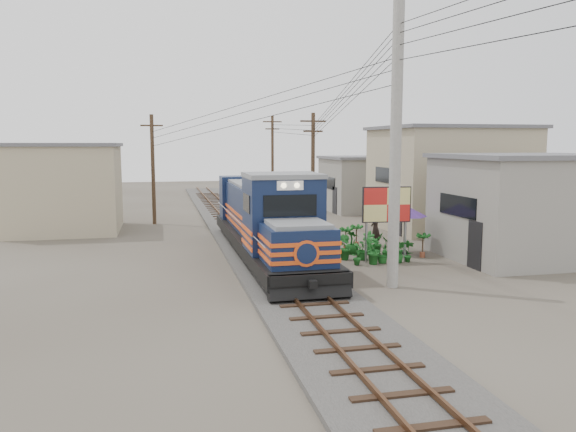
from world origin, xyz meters
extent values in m
plane|color=#473F35|center=(0.00, 0.00, 0.00)|extent=(120.00, 120.00, 0.00)
cube|color=#595651|center=(0.00, 10.00, 0.08)|extent=(3.60, 70.00, 0.16)
cube|color=#51331E|center=(-0.54, 10.00, 0.26)|extent=(0.08, 70.00, 0.12)
cube|color=#51331E|center=(0.54, 10.00, 0.26)|extent=(0.08, 70.00, 0.12)
cube|color=black|center=(0.00, 5.69, 0.76)|extent=(2.84, 15.67, 0.54)
cube|color=black|center=(0.00, 0.79, 0.47)|extent=(2.15, 3.13, 0.64)
cube|color=black|center=(0.00, 10.59, 0.47)|extent=(2.15, 3.13, 0.64)
cube|color=#101B3A|center=(0.00, -0.38, 1.59)|extent=(2.33, 2.35, 1.47)
cube|color=#101B3A|center=(0.00, 2.07, 2.38)|extent=(2.78, 2.55, 3.04)
cube|color=slate|center=(0.00, 2.07, 3.94)|extent=(2.84, 2.67, 0.18)
cube|color=black|center=(0.00, 0.78, 2.92)|extent=(1.99, 0.06, 0.78)
cube|color=white|center=(0.00, 0.77, 3.65)|extent=(0.98, 0.06, 0.34)
cube|color=#101B3A|center=(0.00, 8.14, 1.99)|extent=(2.22, 9.60, 2.25)
cube|color=slate|center=(0.00, 8.14, 3.16)|extent=(1.99, 9.60, 0.18)
cube|color=#EB4D16|center=(0.00, 5.69, 1.30)|extent=(2.88, 15.67, 0.14)
cube|color=#EB4D16|center=(0.00, 5.69, 1.59)|extent=(2.88, 15.67, 0.14)
cube|color=#EB4D16|center=(0.00, 5.69, 1.89)|extent=(2.88, 15.67, 0.14)
cylinder|color=#9E9B93|center=(3.50, -0.50, 5.00)|extent=(0.40, 0.40, 10.00)
cylinder|color=#4C3826|center=(4.50, 14.00, 3.50)|extent=(0.24, 0.24, 7.00)
cube|color=#4C3826|center=(4.50, 14.00, 6.50)|extent=(1.60, 0.10, 0.10)
cube|color=#4C3826|center=(4.50, 14.00, 5.90)|extent=(1.20, 0.10, 0.10)
cylinder|color=#4C3826|center=(4.80, 28.00, 3.75)|extent=(0.24, 0.24, 7.50)
cube|color=#4C3826|center=(4.80, 28.00, 7.00)|extent=(1.60, 0.10, 0.10)
cube|color=#4C3826|center=(4.80, 28.00, 6.40)|extent=(1.20, 0.10, 0.10)
cylinder|color=#4C3826|center=(-5.00, 18.00, 3.50)|extent=(0.24, 0.24, 7.00)
cube|color=#4C3826|center=(-5.00, 18.00, 6.50)|extent=(1.60, 0.10, 0.10)
cube|color=#4C3826|center=(-5.00, 18.00, 5.90)|extent=(1.20, 0.10, 0.10)
cube|color=gray|center=(11.50, 3.00, 2.25)|extent=(7.00, 6.00, 4.50)
cube|color=slate|center=(11.50, 3.00, 4.60)|extent=(7.35, 6.30, 0.20)
cube|color=black|center=(7.98, 3.00, 2.48)|extent=(0.05, 3.00, 0.90)
cube|color=tan|center=(12.50, 12.00, 3.00)|extent=(8.00, 7.00, 6.00)
cube|color=slate|center=(12.50, 12.00, 6.10)|extent=(8.40, 7.35, 0.20)
cube|color=black|center=(8.48, 12.00, 3.30)|extent=(0.05, 3.50, 0.90)
cube|color=gray|center=(11.00, 22.00, 2.00)|extent=(6.00, 6.00, 4.00)
cube|color=slate|center=(11.00, 22.00, 4.10)|extent=(6.30, 6.30, 0.20)
cube|color=black|center=(7.98, 22.00, 2.20)|extent=(0.05, 3.00, 0.90)
cube|color=tan|center=(-10.00, 16.00, 2.50)|extent=(6.00, 6.00, 5.00)
cube|color=slate|center=(-10.00, 16.00, 5.10)|extent=(6.30, 6.30, 0.20)
cube|color=black|center=(-13.02, 16.00, 2.75)|extent=(0.05, 3.00, 0.90)
cylinder|color=#99999E|center=(4.08, 3.70, 1.22)|extent=(0.10, 0.10, 2.44)
cylinder|color=#99999E|center=(5.82, 3.53, 1.22)|extent=(0.10, 0.10, 2.44)
cube|color=black|center=(4.95, 3.62, 2.54)|extent=(2.15, 0.33, 1.56)
cube|color=red|center=(4.95, 3.59, 2.54)|extent=(2.05, 0.28, 1.46)
cylinder|color=black|center=(6.54, 5.22, 0.05)|extent=(0.42, 0.42, 0.10)
cylinder|color=#99999E|center=(6.54, 5.22, 1.05)|extent=(0.05, 0.05, 2.10)
cone|color=#4D2B81|center=(6.54, 5.22, 2.05)|extent=(2.76, 2.76, 0.52)
imported|color=black|center=(5.98, 7.39, 0.91)|extent=(0.78, 0.77, 1.82)
imported|color=#1A5B1E|center=(3.51, 3.27, 0.54)|extent=(0.62, 0.68, 1.08)
imported|color=#1A5B1E|center=(4.19, 3.27, 0.57)|extent=(0.73, 0.64, 1.14)
imported|color=#1A5B1E|center=(4.77, 3.41, 0.39)|extent=(0.88, 0.91, 0.78)
imported|color=#1A5B1E|center=(5.43, 3.35, 0.41)|extent=(0.53, 0.53, 0.83)
imported|color=#1A5B1E|center=(5.92, 3.38, 0.50)|extent=(0.63, 0.61, 1.00)
imported|color=#1A5B1E|center=(3.34, 4.53, 0.56)|extent=(0.69, 0.75, 1.12)
imported|color=#1A5B1E|center=(4.10, 4.34, 0.48)|extent=(0.75, 0.86, 0.95)
imported|color=#1A5B1E|center=(4.70, 4.35, 0.48)|extent=(0.66, 0.66, 0.96)
imported|color=#1A5B1E|center=(5.36, 4.55, 0.50)|extent=(0.40, 0.56, 1.00)
imported|color=#1A5B1E|center=(6.03, 4.48, 0.37)|extent=(0.49, 0.51, 0.73)
imported|color=#1A5B1E|center=(3.31, 5.59, 0.39)|extent=(0.87, 0.90, 0.77)
imported|color=#1A5B1E|center=(4.13, 5.64, 0.56)|extent=(0.87, 0.87, 1.13)
imported|color=#1A5B1E|center=(4.84, 5.38, 0.56)|extent=(0.71, 0.68, 1.12)
imported|color=#1A5B1E|center=(5.33, 5.45, 0.51)|extent=(0.69, 0.63, 1.02)
camera|label=1|loc=(-4.60, -18.95, 5.14)|focal=35.00mm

